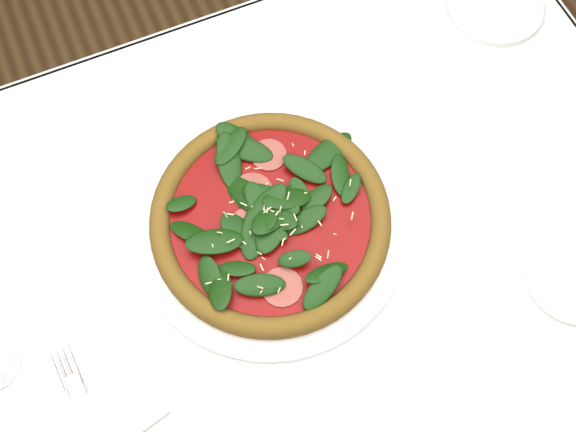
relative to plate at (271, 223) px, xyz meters
name	(u,v)px	position (x,y,z in m)	size (l,w,h in m)	color
ground	(273,356)	(-0.03, -0.03, -0.76)	(6.00, 6.00, 0.00)	brown
dining_table	(264,277)	(-0.03, -0.03, -0.11)	(1.21, 0.81, 0.75)	silver
plate	(271,223)	(0.00, 0.00, 0.00)	(0.37, 0.37, 0.02)	silver
pizza	(270,217)	(0.00, 0.00, 0.02)	(0.35, 0.35, 0.04)	olive
napkin	(94,428)	(-0.30, -0.16, 0.00)	(0.16, 0.08, 0.01)	silver
fork	(82,403)	(-0.30, -0.13, 0.01)	(0.04, 0.18, 0.00)	silver
saucer_near	(575,277)	(0.34, -0.23, 0.00)	(0.13, 0.13, 0.01)	silver
saucer_far	(495,5)	(0.47, 0.20, 0.00)	(0.15, 0.15, 0.01)	silver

